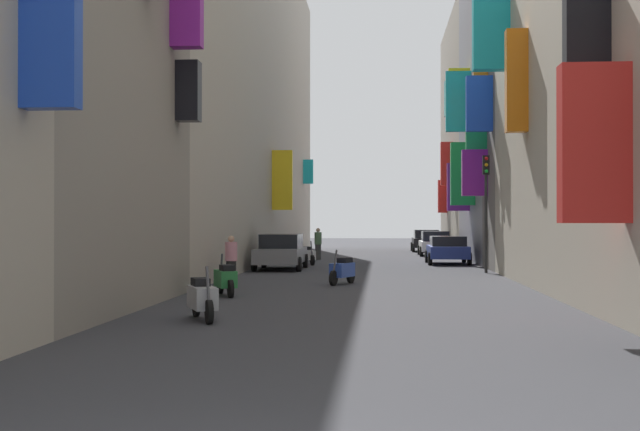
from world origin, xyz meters
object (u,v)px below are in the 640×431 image
(parked_car_black, at_px, (426,240))
(pedestrian_near_left, at_px, (318,244))
(scooter_blue, at_px, (342,270))
(parked_car_grey, at_px, (281,251))
(scooter_green, at_px, (225,279))
(pedestrian_crossing, at_px, (231,260))
(traffic_light_near_corner, at_px, (486,194))
(parked_car_white, at_px, (435,243))
(parked_car_blue, at_px, (448,249))
(scooter_silver, at_px, (202,298))
(scooter_white, at_px, (308,255))

(parked_car_black, bearing_deg, pedestrian_near_left, -115.81)
(scooter_blue, bearing_deg, parked_car_black, 82.08)
(parked_car_grey, bearing_deg, scooter_green, -89.96)
(pedestrian_crossing, bearing_deg, traffic_light_near_corner, 38.07)
(parked_car_white, xyz_separation_m, parked_car_blue, (-0.02, -10.02, -0.05))
(pedestrian_crossing, xyz_separation_m, traffic_light_near_corner, (8.92, 6.99, 2.35))
(pedestrian_near_left, bearing_deg, scooter_silver, -90.62)
(parked_car_blue, height_order, parked_car_black, parked_car_black)
(parked_car_white, xyz_separation_m, scooter_white, (-6.62, -11.23, -0.30))
(parked_car_black, height_order, traffic_light_near_corner, traffic_light_near_corner)
(scooter_white, distance_m, pedestrian_crossing, 12.89)
(parked_car_grey, xyz_separation_m, traffic_light_near_corner, (8.36, -1.82, 2.35))
(scooter_white, bearing_deg, pedestrian_near_left, 88.97)
(parked_car_grey, distance_m, scooter_blue, 8.90)
(parked_car_black, distance_m, scooter_silver, 41.51)
(scooter_silver, height_order, pedestrian_crossing, pedestrian_crossing)
(scooter_silver, relative_size, scooter_blue, 1.05)
(parked_car_blue, height_order, scooter_blue, parked_car_blue)
(traffic_light_near_corner, bearing_deg, pedestrian_near_left, 124.13)
(pedestrian_near_left, height_order, traffic_light_near_corner, traffic_light_near_corner)
(parked_car_blue, distance_m, parked_car_black, 17.21)
(parked_car_white, xyz_separation_m, scooter_silver, (-6.83, -33.78, -0.30))
(parked_car_black, distance_m, pedestrian_crossing, 32.20)
(scooter_white, distance_m, traffic_light_near_corner, 9.92)
(scooter_silver, xyz_separation_m, pedestrian_near_left, (0.30, 27.75, 0.38))
(scooter_green, distance_m, scooter_white, 16.88)
(parked_car_black, xyz_separation_m, pedestrian_crossing, (-7.83, -31.23, 0.01))
(traffic_light_near_corner, bearing_deg, scooter_silver, -114.94)
(scooter_silver, height_order, scooter_green, same)
(parked_car_grey, relative_size, pedestrian_near_left, 2.65)
(scooter_white, distance_m, pedestrian_near_left, 5.22)
(parked_car_white, distance_m, traffic_light_near_corner, 17.25)
(scooter_silver, bearing_deg, parked_car_blue, 74.00)
(pedestrian_near_left, bearing_deg, parked_car_black, 64.19)
(scooter_white, height_order, scooter_blue, same)
(parked_car_white, height_order, scooter_white, parked_car_white)
(pedestrian_crossing, relative_size, pedestrian_near_left, 0.93)
(traffic_light_near_corner, bearing_deg, scooter_blue, -129.32)
(scooter_blue, height_order, pedestrian_near_left, pedestrian_near_left)
(parked_car_white, height_order, parked_car_blue, parked_car_white)
(traffic_light_near_corner, bearing_deg, parked_car_black, 92.56)
(scooter_green, bearing_deg, scooter_silver, -84.23)
(parked_car_white, distance_m, parked_car_black, 7.19)
(scooter_blue, relative_size, pedestrian_near_left, 1.03)
(parked_car_grey, height_order, scooter_white, parked_car_grey)
(parked_car_black, distance_m, parked_car_grey, 23.58)
(scooter_blue, relative_size, pedestrian_crossing, 1.11)
(parked_car_grey, bearing_deg, parked_car_black, 72.03)
(parked_car_blue, xyz_separation_m, scooter_blue, (-4.41, -13.60, -0.25))
(pedestrian_near_left, bearing_deg, scooter_white, -91.03)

